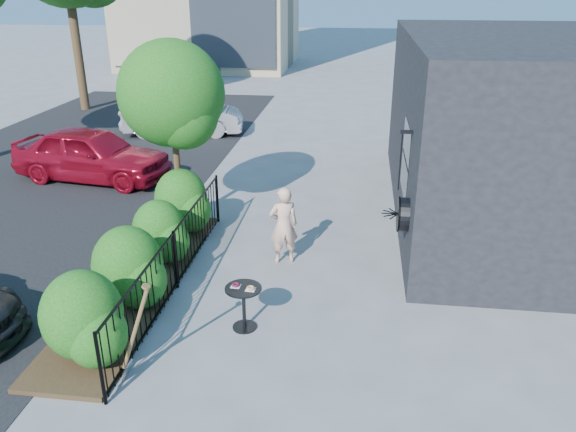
# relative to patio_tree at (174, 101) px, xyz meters

# --- Properties ---
(ground) EXTENTS (120.00, 120.00, 0.00)m
(ground) POSITION_rel_patio_tree_xyz_m (2.24, -2.76, -2.76)
(ground) COLOR gray
(ground) RESTS_ON ground
(shop_building) EXTENTS (6.22, 9.00, 4.00)m
(shop_building) POSITION_rel_patio_tree_xyz_m (7.73, 1.74, -0.76)
(shop_building) COLOR black
(shop_building) RESTS_ON ground
(fence) EXTENTS (0.05, 6.05, 1.10)m
(fence) POSITION_rel_patio_tree_xyz_m (0.74, -2.76, -2.20)
(fence) COLOR black
(fence) RESTS_ON ground
(planting_bed) EXTENTS (1.30, 6.00, 0.08)m
(planting_bed) POSITION_rel_patio_tree_xyz_m (0.04, -2.76, -2.72)
(planting_bed) COLOR #382616
(planting_bed) RESTS_ON ground
(shrubs) EXTENTS (1.10, 5.60, 1.24)m
(shrubs) POSITION_rel_patio_tree_xyz_m (0.14, -2.66, -2.06)
(shrubs) COLOR #184F12
(shrubs) RESTS_ON ground
(patio_tree) EXTENTS (2.20, 2.20, 3.94)m
(patio_tree) POSITION_rel_patio_tree_xyz_m (0.00, 0.00, 0.00)
(patio_tree) COLOR #3F2B19
(patio_tree) RESTS_ON ground
(cafe_table) EXTENTS (0.57, 0.57, 0.77)m
(cafe_table) POSITION_rel_patio_tree_xyz_m (2.17, -3.83, -2.27)
(cafe_table) COLOR black
(cafe_table) RESTS_ON ground
(woman) EXTENTS (0.65, 0.53, 1.53)m
(woman) POSITION_rel_patio_tree_xyz_m (2.47, -1.51, -2.00)
(woman) COLOR #E9B196
(woman) RESTS_ON ground
(shovel) EXTENTS (0.53, 0.20, 1.53)m
(shovel) POSITION_rel_patio_tree_xyz_m (0.98, -5.23, -2.09)
(shovel) COLOR brown
(shovel) RESTS_ON ground
(car_red) EXTENTS (4.44, 2.30, 1.45)m
(car_red) POSITION_rel_patio_tree_xyz_m (-3.33, 2.64, -2.04)
(car_red) COLOR maroon
(car_red) RESTS_ON ground
(car_silver) EXTENTS (4.34, 2.13, 1.37)m
(car_silver) POSITION_rel_patio_tree_xyz_m (-2.37, 7.71, -2.08)
(car_silver) COLOR #A5A5AA
(car_silver) RESTS_ON ground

